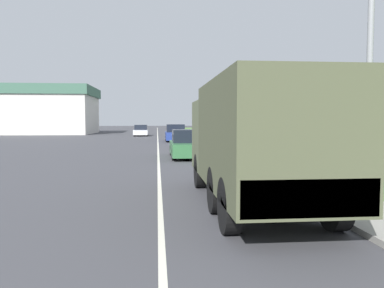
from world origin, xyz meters
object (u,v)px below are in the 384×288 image
lamp_post (364,0)px  car_second_ahead (175,134)px  pickup_truck (370,151)px  car_third_ahead (141,131)px  military_truck (254,138)px  car_nearest_ahead (187,145)px

lamp_post → car_second_ahead: bearing=95.8°
car_second_ahead → pickup_truck: pickup_truck is taller
car_second_ahead → car_third_ahead: 13.04m
military_truck → car_second_ahead: (-0.55, 27.54, -0.92)m
car_nearest_ahead → car_second_ahead: car_second_ahead is taller
pickup_truck → lamp_post: bearing=-123.0°
car_nearest_ahead → pickup_truck: (6.41, -7.16, 0.22)m
pickup_truck → car_second_ahead: bearing=105.3°
military_truck → car_third_ahead: size_ratio=1.68×
car_nearest_ahead → lamp_post: (2.99, -12.44, 4.08)m
car_nearest_ahead → car_third_ahead: size_ratio=1.05×
military_truck → pickup_truck: bearing=38.7°
car_second_ahead → lamp_post: (2.85, -28.23, 4.04)m
car_second_ahead → lamp_post: 28.66m
car_nearest_ahead → car_third_ahead: (-3.72, 28.25, -0.05)m
lamp_post → car_third_ahead: bearing=99.4°
military_truck → pickup_truck: military_truck is taller
car_second_ahead → lamp_post: size_ratio=0.58×
car_nearest_ahead → lamp_post: lamp_post is taller
car_nearest_ahead → pickup_truck: bearing=-48.2°
car_nearest_ahead → car_third_ahead: car_nearest_ahead is taller
car_third_ahead → lamp_post: size_ratio=0.53×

